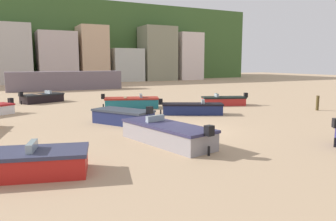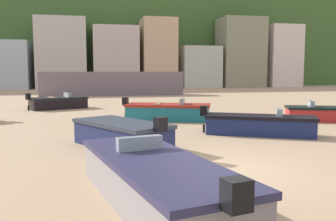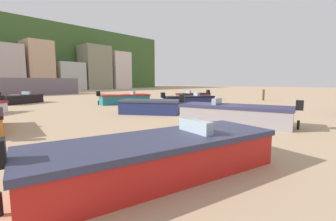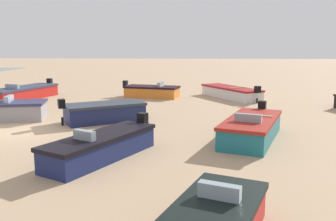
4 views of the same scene
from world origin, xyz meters
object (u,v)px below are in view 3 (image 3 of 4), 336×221
at_px(boat_black_3, 20,99).
at_px(boat_teal_9, 124,99).
at_px(boat_navy_1, 188,101).
at_px(boat_grey_6, 235,114).
at_px(boat_red_2, 193,96).
at_px(boat_navy_10, 151,107).
at_px(boat_red_8, 161,156).
at_px(mooring_post_near_water, 263,95).

relative_size(boat_black_3, boat_teal_9, 0.87).
xyz_separation_m(boat_black_3, boat_teal_9, (5.96, -7.12, 0.02)).
height_order(boat_navy_1, boat_grey_6, boat_grey_6).
height_order(boat_red_2, boat_navy_10, boat_navy_10).
xyz_separation_m(boat_teal_9, boat_navy_10, (-2.88, -6.25, 0.00)).
bearing_deg(boat_red_2, boat_red_8, 144.74).
distance_m(boat_red_2, mooring_post_near_water, 7.24).
xyz_separation_m(boat_black_3, boat_navy_10, (3.09, -13.37, 0.03)).
distance_m(boat_red_8, boat_navy_10, 9.40).
relative_size(boat_teal_9, mooring_post_near_water, 4.08).
bearing_deg(boat_grey_6, boat_red_8, -179.07).
height_order(boat_black_3, boat_red_8, boat_red_8).
distance_m(boat_navy_1, boat_black_3, 14.84).
bearing_deg(boat_red_8, mooring_post_near_water, 120.22).
bearing_deg(mooring_post_near_water, boat_navy_10, 174.73).
xyz_separation_m(boat_red_2, boat_red_8, (-16.82, -11.21, 0.04)).
bearing_deg(boat_grey_6, mooring_post_near_water, 2.62).
bearing_deg(mooring_post_near_water, boat_black_3, 140.68).
height_order(boat_red_2, boat_teal_9, boat_teal_9).
xyz_separation_m(boat_navy_1, boat_grey_6, (-5.31, -6.60, 0.05)).
height_order(boat_teal_9, mooring_post_near_water, boat_teal_9).
distance_m(boat_teal_9, boat_navy_10, 6.88).
bearing_deg(mooring_post_near_water, boat_navy_1, 164.45).
xyz_separation_m(boat_red_2, mooring_post_near_water, (4.49, -5.68, 0.18)).
height_order(boat_grey_6, boat_red_8, boat_grey_6).
bearing_deg(boat_red_2, boat_navy_10, 133.46).
xyz_separation_m(boat_teal_9, mooring_post_near_water, (12.04, -7.63, 0.13)).
bearing_deg(boat_navy_1, boat_grey_6, -11.56).
bearing_deg(boat_red_8, boat_navy_1, 140.17).
relative_size(boat_black_3, mooring_post_near_water, 3.54).
height_order(boat_red_8, mooring_post_near_water, boat_red_8).
bearing_deg(boat_red_2, boat_black_3, 77.21).
distance_m(boat_navy_1, boat_red_2, 5.82).
xyz_separation_m(boat_grey_6, boat_red_8, (-6.56, -1.56, -0.03)).
height_order(boat_navy_10, mooring_post_near_water, boat_navy_10).
height_order(boat_navy_1, boat_red_8, boat_red_8).
bearing_deg(boat_navy_10, boat_grey_6, -118.88).
height_order(boat_black_3, mooring_post_near_water, mooring_post_near_water).
height_order(boat_grey_6, mooring_post_near_water, boat_grey_6).
distance_m(boat_navy_1, boat_red_8, 14.40).
distance_m(boat_navy_1, boat_grey_6, 8.47).
relative_size(boat_red_2, boat_navy_10, 1.00).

